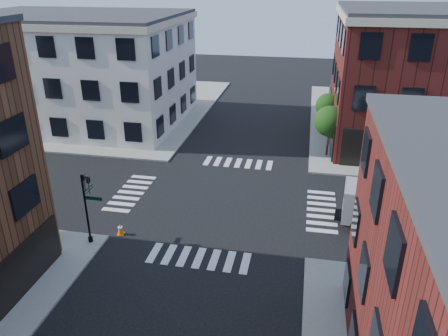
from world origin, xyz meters
name	(u,v)px	position (x,y,z in m)	size (l,w,h in m)	color
ground	(222,201)	(0.00, 0.00, 0.00)	(120.00, 120.00, 0.00)	black
sidewalk_nw	(89,105)	(-21.00, 21.00, 0.07)	(30.00, 30.00, 0.15)	gray
building_nw	(78,70)	(-19.00, 16.00, 5.50)	(22.00, 16.00, 11.00)	silver
tree_near	(330,123)	(7.56, 9.98, 3.16)	(2.69, 2.69, 4.49)	black
tree_far	(328,107)	(7.56, 15.98, 2.87)	(2.43, 2.43, 4.07)	black
signal_pole	(87,201)	(-6.72, -6.68, 2.86)	(1.29, 1.24, 4.60)	black
box_truck	(420,204)	(12.69, -1.86, 2.08)	(9.03, 3.51, 4.00)	silver
traffic_cone	(120,229)	(-5.43, -5.50, 0.37)	(0.48, 0.48, 0.77)	orange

